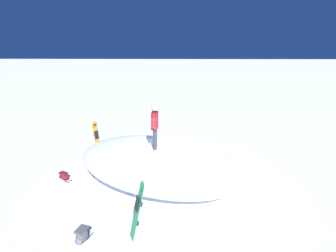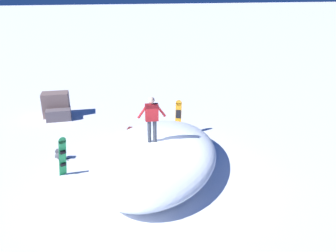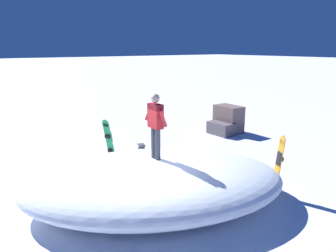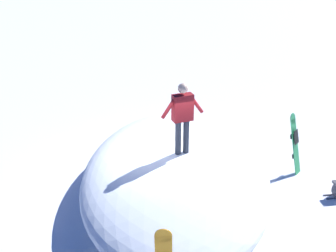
{
  "view_description": "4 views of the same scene",
  "coord_description": "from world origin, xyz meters",
  "views": [
    {
      "loc": [
        -8.85,
        -0.13,
        4.85
      ],
      "look_at": [
        -0.92,
        0.12,
        2.26
      ],
      "focal_mm": 25.13,
      "sensor_mm": 36.0,
      "label": 1
    },
    {
      "loc": [
        -2.44,
        -10.74,
        6.55
      ],
      "look_at": [
        -0.01,
        0.02,
        2.01
      ],
      "focal_mm": 36.83,
      "sensor_mm": 36.0,
      "label": 2
    },
    {
      "loc": [
        6.3,
        -3.85,
        4.06
      ],
      "look_at": [
        0.0,
        0.68,
        2.15
      ],
      "focal_mm": 34.77,
      "sensor_mm": 36.0,
      "label": 3
    },
    {
      "loc": [
        3.23,
        8.06,
        5.72
      ],
      "look_at": [
        0.03,
        0.94,
        2.11
      ],
      "focal_mm": 42.87,
      "sensor_mm": 36.0,
      "label": 4
    }
  ],
  "objects": [
    {
      "name": "ground",
      "position": [
        0.0,
        0.0,
        0.0
      ],
      "size": [
        240.0,
        240.0,
        0.0
      ],
      "primitive_type": "plane",
      "color": "white"
    },
    {
      "name": "snowboard_secondary_upright",
      "position": [
        -3.71,
        0.83,
        0.86
      ],
      "size": [
        0.42,
        0.48,
        1.66
      ],
      "color": "#1E8C47",
      "rests_on": "ground"
    },
    {
      "name": "backpack_near",
      "position": [
        -3.96,
        2.28,
        0.22
      ],
      "size": [
        0.59,
        0.37,
        0.42
      ],
      "color": "#4C4C51",
      "rests_on": "ground"
    },
    {
      "name": "rock_outcrop",
      "position": [
        -4.4,
        7.32,
        0.55
      ],
      "size": [
        1.45,
        1.42,
        1.3
      ],
      "color": "#725B56",
      "rests_on": "ground"
    },
    {
      "name": "snowboard_primary_upright",
      "position": [
        1.26,
        3.51,
        0.9
      ],
      "size": [
        0.34,
        0.3,
        1.73
      ],
      "color": "orange",
      "rests_on": "ground"
    },
    {
      "name": "snowboarder_standing",
      "position": [
        -0.47,
        0.63,
        2.18
      ],
      "size": [
        1.04,
        0.24,
        1.72
      ],
      "color": "#333842",
      "rests_on": "snow_mound"
    },
    {
      "name": "backpack_far",
      "position": [
        -0.91,
        4.18,
        0.17
      ],
      "size": [
        0.41,
        0.6,
        0.33
      ],
      "color": "maroon",
      "rests_on": "ground"
    },
    {
      "name": "snow_mound",
      "position": [
        -0.36,
        0.53,
        0.59
      ],
      "size": [
        6.98,
        8.12,
        1.18
      ],
      "primitive_type": "ellipsoid",
      "rotation": [
        0.0,
        0.0,
        1.12
      ],
      "color": "white",
      "rests_on": "ground"
    }
  ]
}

